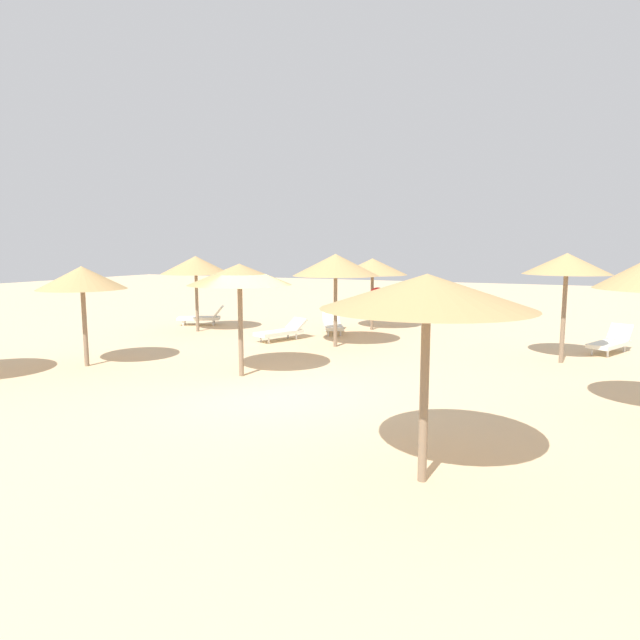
% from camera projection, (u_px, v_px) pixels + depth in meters
% --- Properties ---
extents(ground_plane, '(80.00, 80.00, 0.00)m').
position_uv_depth(ground_plane, '(263.00, 390.00, 11.77)').
color(ground_plane, '#DBBA8C').
extents(parasol_0, '(2.65, 2.65, 2.74)m').
position_uv_depth(parasol_0, '(373.00, 267.00, 20.22)').
color(parasol_0, '#75604C').
rests_on(parasol_0, ground).
extents(parasol_1, '(2.72, 2.72, 2.94)m').
position_uv_depth(parasol_1, '(336.00, 265.00, 16.64)').
color(parasol_1, '#75604C').
rests_on(parasol_1, ground).
extents(parasol_2, '(2.58, 2.58, 2.83)m').
position_uv_depth(parasol_2, '(196.00, 265.00, 19.79)').
color(parasol_2, '#75604C').
rests_on(parasol_2, ground).
extents(parasol_3, '(2.27, 2.27, 2.99)m').
position_uv_depth(parasol_3, '(567.00, 264.00, 14.23)').
color(parasol_3, '#75604C').
rests_on(parasol_3, ground).
extents(parasol_4, '(2.26, 2.26, 2.65)m').
position_uv_depth(parasol_4, '(82.00, 278.00, 13.87)').
color(parasol_4, '#75604C').
rests_on(parasol_4, ground).
extents(parasol_7, '(2.78, 2.78, 2.79)m').
position_uv_depth(parasol_7, '(427.00, 292.00, 6.83)').
color(parasol_7, '#75604C').
rests_on(parasol_7, ground).
extents(parasol_9, '(2.51, 2.51, 2.75)m').
position_uv_depth(parasol_9, '(240.00, 275.00, 12.75)').
color(parasol_9, '#75604C').
rests_on(parasol_9, ground).
extents(lounger_0, '(1.46, 1.94, 0.78)m').
position_uv_depth(lounger_0, '(333.00, 324.00, 19.69)').
color(lounger_0, silver).
rests_on(lounger_0, ground).
extents(lounger_1, '(1.29, 2.00, 0.70)m').
position_uv_depth(lounger_1, '(282.00, 331.00, 18.12)').
color(lounger_1, silver).
rests_on(lounger_1, ground).
extents(lounger_2, '(1.93, 1.48, 0.79)m').
position_uv_depth(lounger_2, '(202.00, 317.00, 21.75)').
color(lounger_2, silver).
rests_on(lounger_2, ground).
extents(lounger_3, '(1.36, 1.94, 0.81)m').
position_uv_depth(lounger_3, '(611.00, 342.00, 15.92)').
color(lounger_3, silver).
rests_on(lounger_3, ground).
extents(bench_0, '(1.53, 0.51, 0.49)m').
position_uv_depth(bench_0, '(422.00, 312.00, 23.36)').
color(bench_0, brown).
rests_on(bench_0, ground).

